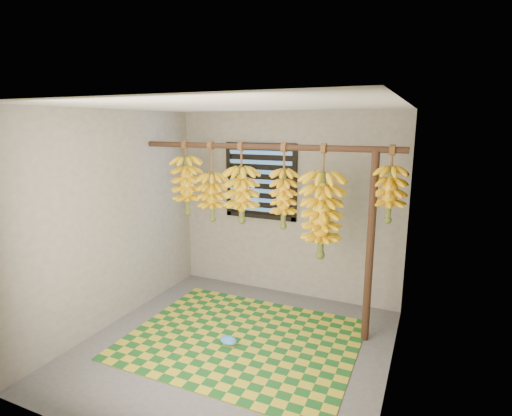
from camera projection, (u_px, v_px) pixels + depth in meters
The scene contains 16 objects.
floor at pixel (234, 347), 4.10m from camera, with size 3.00×3.00×0.01m, color #4F4F4F.
ceiling at pixel (231, 105), 3.60m from camera, with size 3.00×3.00×0.01m, color silver.
wall_back at pixel (286, 205), 5.20m from camera, with size 3.00×0.01×2.40m, color slate.
wall_left at pixel (113, 219), 4.45m from camera, with size 0.01×3.00×2.40m, color slate.
wall_right at pixel (397, 254), 3.25m from camera, with size 0.01×3.00×2.40m, color slate.
window at pixel (261, 181), 5.25m from camera, with size 1.00×0.04×1.00m.
hanging_pole at pixel (262, 147), 4.31m from camera, with size 0.06×0.06×3.00m, color #402819.
support_post at pixel (370, 249), 4.04m from camera, with size 0.08×0.08×2.00m, color #402819.
woven_mat at pixel (242, 339), 4.23m from camera, with size 2.35×1.88×0.01m, color #18541D.
plastic_bag at pixel (228, 340), 4.12m from camera, with size 0.20×0.14×0.08m, color #3B8CDF.
banana_bunch_a at pixel (212, 197), 4.69m from camera, with size 0.35×0.35×0.93m.
banana_bunch_b at pixel (187, 185), 4.80m from camera, with size 0.35×0.35×0.89m.
banana_bunch_c at pixel (242, 195), 4.52m from camera, with size 0.37×0.37×0.91m.
banana_bunch_d at pixel (284, 199), 4.32m from camera, with size 0.29×0.29×0.93m.
banana_bunch_e at pixel (322, 215), 4.18m from camera, with size 0.43×0.43×1.21m.
banana_bunch_f at pixel (389, 194), 3.86m from camera, with size 0.30×0.30×0.75m.
Camera 1 is at (1.72, -3.30, 2.24)m, focal length 28.00 mm.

